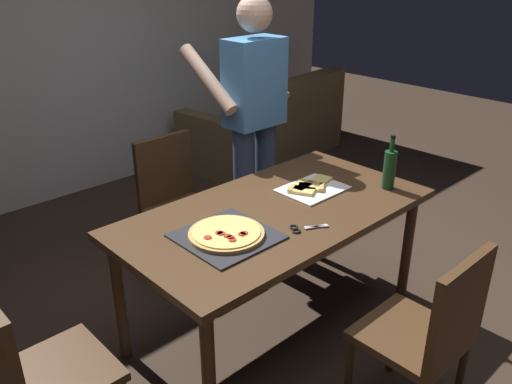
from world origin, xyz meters
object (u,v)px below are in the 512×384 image
(chair_far_side, at_px, (175,196))
(kitchen_scissors, at_px, (303,228))
(chair_near_camera, at_px, (430,330))
(wine_bottle, at_px, (390,169))
(dining_table, at_px, (275,222))
(pepperoni_pizza_on_tray, at_px, (226,234))
(person_serving_pizza, at_px, (253,117))
(couch, at_px, (268,130))
(chair_left_end, at_px, (33,369))

(chair_far_side, height_order, kitchen_scissors, chair_far_side)
(chair_near_camera, relative_size, wine_bottle, 2.85)
(dining_table, xyz_separation_m, kitchen_scissors, (-0.06, -0.24, 0.08))
(pepperoni_pizza_on_tray, height_order, wine_bottle, wine_bottle)
(person_serving_pizza, bearing_deg, couch, 42.23)
(dining_table, xyz_separation_m, person_serving_pizza, (0.50, 0.71, 0.32))
(chair_left_end, xyz_separation_m, couch, (3.23, 1.99, -0.21))
(chair_far_side, bearing_deg, pepperoni_pizza_on_tray, -111.19)
(chair_near_camera, bearing_deg, chair_far_side, 90.00)
(wine_bottle, bearing_deg, chair_left_end, 172.99)
(couch, height_order, wine_bottle, wine_bottle)
(chair_near_camera, relative_size, chair_left_end, 1.00)
(chair_far_side, bearing_deg, kitchen_scissors, -92.86)
(chair_left_end, xyz_separation_m, kitchen_scissors, (1.26, -0.24, 0.24))
(chair_far_side, relative_size, pepperoni_pizza_on_tray, 2.14)
(dining_table, relative_size, couch, 0.94)
(pepperoni_pizza_on_tray, relative_size, kitchen_scissors, 2.18)
(person_serving_pizza, distance_m, wine_bottle, 0.98)
(couch, relative_size, wine_bottle, 5.65)
(dining_table, relative_size, kitchen_scissors, 8.68)
(chair_near_camera, bearing_deg, kitchen_scissors, 94.88)
(chair_far_side, xyz_separation_m, person_serving_pizza, (0.50, -0.22, 0.49))
(chair_far_side, distance_m, couch, 2.19)
(chair_near_camera, bearing_deg, person_serving_pizza, 73.04)
(dining_table, distance_m, chair_left_end, 1.33)
(person_serving_pizza, bearing_deg, chair_near_camera, -106.96)
(person_serving_pizza, relative_size, pepperoni_pizza_on_tray, 4.17)
(chair_near_camera, relative_size, couch, 0.50)
(chair_near_camera, distance_m, kitchen_scissors, 0.73)
(person_serving_pizza, height_order, kitchen_scissors, person_serving_pizza)
(chair_far_side, bearing_deg, person_serving_pizza, -23.77)
(pepperoni_pizza_on_tray, relative_size, wine_bottle, 1.33)
(chair_left_end, height_order, wine_bottle, wine_bottle)
(couch, bearing_deg, chair_near_camera, -123.18)
(couch, height_order, kitchen_scissors, couch)
(dining_table, bearing_deg, kitchen_scissors, -103.53)
(dining_table, xyz_separation_m, chair_near_camera, (-0.00, -0.93, -0.16))
(chair_near_camera, xyz_separation_m, chair_far_side, (0.00, 1.86, 0.00))
(chair_left_end, bearing_deg, couch, 31.61)
(chair_left_end, bearing_deg, chair_far_side, 35.13)
(person_serving_pizza, bearing_deg, wine_bottle, -80.51)
(couch, bearing_deg, pepperoni_pizza_on_tray, -138.30)
(wine_bottle, distance_m, kitchen_scissors, 0.73)
(couch, xyz_separation_m, pepperoni_pizza_on_tray, (-2.29, -2.04, 0.46))
(chair_left_end, bearing_deg, wine_bottle, -7.01)
(couch, bearing_deg, person_serving_pizza, -137.77)
(pepperoni_pizza_on_tray, bearing_deg, chair_far_side, 68.81)
(chair_far_side, distance_m, chair_left_end, 1.62)
(chair_left_end, distance_m, person_serving_pizza, 2.01)
(pepperoni_pizza_on_tray, bearing_deg, chair_near_camera, -66.61)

